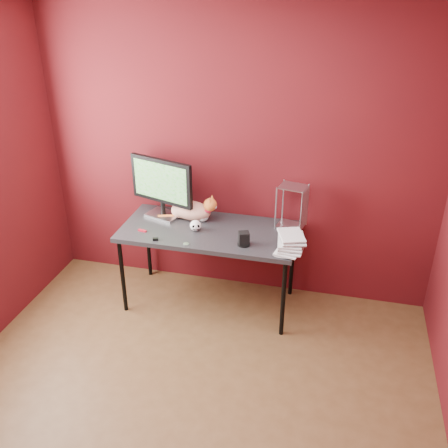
% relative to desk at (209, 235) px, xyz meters
% --- Properties ---
extents(room, '(3.52, 3.52, 2.61)m').
position_rel_desk_xyz_m(room, '(0.15, -1.37, 0.75)').
color(room, '#50351B').
rests_on(room, ground).
extents(desk, '(1.50, 0.70, 0.75)m').
position_rel_desk_xyz_m(desk, '(0.00, 0.00, 0.00)').
color(desk, black).
rests_on(desk, ground).
extents(monitor, '(0.61, 0.28, 0.54)m').
position_rel_desk_xyz_m(monitor, '(-0.46, 0.15, 0.35)').
color(monitor, '#A7A7AC').
rests_on(monitor, desk).
extents(cat, '(0.54, 0.23, 0.25)m').
position_rel_desk_xyz_m(cat, '(-0.20, 0.15, 0.14)').
color(cat, '#BF5028').
rests_on(cat, desk).
extents(skull_mug, '(0.10, 0.10, 0.09)m').
position_rel_desk_xyz_m(skull_mug, '(-0.10, -0.05, 0.10)').
color(skull_mug, white).
rests_on(skull_mug, desk).
extents(speaker, '(0.10, 0.10, 0.12)m').
position_rel_desk_xyz_m(speaker, '(0.34, -0.19, 0.10)').
color(speaker, black).
rests_on(speaker, desk).
extents(book_stack, '(0.26, 0.29, 1.49)m').
position_rel_desk_xyz_m(book_stack, '(0.63, -0.18, 0.79)').
color(book_stack, beige).
rests_on(book_stack, desk).
extents(wire_rack, '(0.25, 0.22, 0.38)m').
position_rel_desk_xyz_m(wire_rack, '(0.67, 0.22, 0.24)').
color(wire_rack, '#A7A7AC').
rests_on(wire_rack, desk).
extents(pocket_knife, '(0.08, 0.03, 0.01)m').
position_rel_desk_xyz_m(pocket_knife, '(-0.54, -0.17, 0.06)').
color(pocket_knife, '#A80C1E').
rests_on(pocket_knife, desk).
extents(black_gadget, '(0.05, 0.04, 0.02)m').
position_rel_desk_xyz_m(black_gadget, '(-0.37, -0.29, 0.06)').
color(black_gadget, black).
rests_on(black_gadget, desk).
extents(washer, '(0.05, 0.05, 0.00)m').
position_rel_desk_xyz_m(washer, '(-0.11, -0.29, 0.05)').
color(washer, '#A7A7AC').
rests_on(washer, desk).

